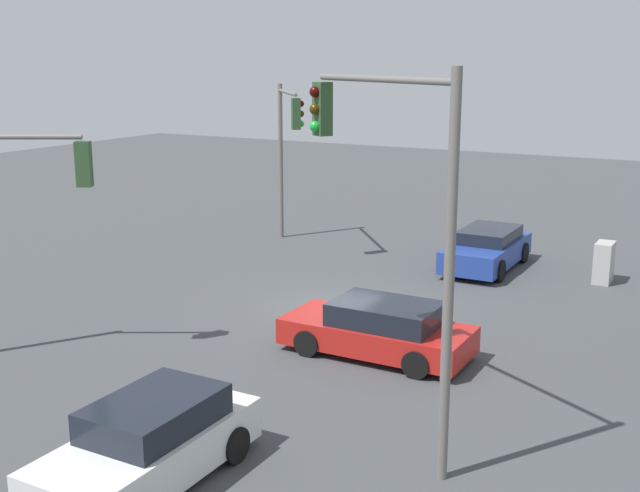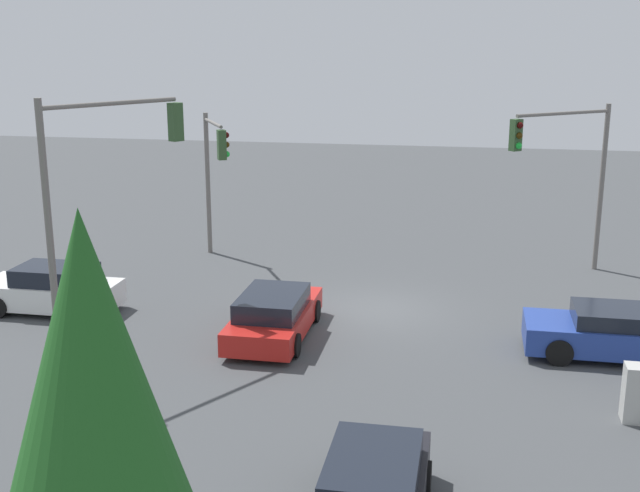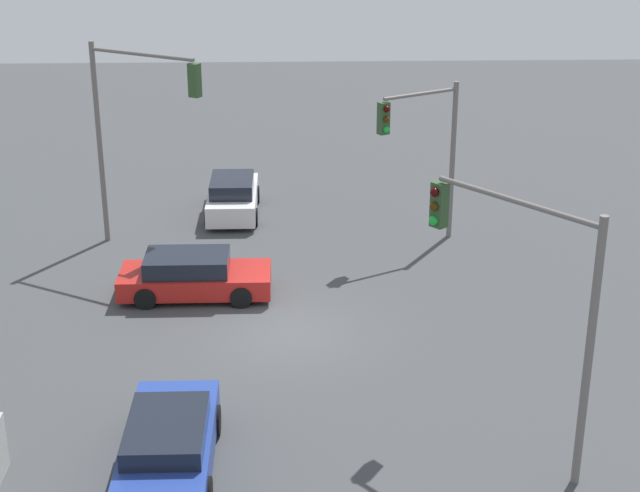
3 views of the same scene
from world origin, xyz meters
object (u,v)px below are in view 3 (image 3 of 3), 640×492
(sedan_blue, at_px, (169,444))
(traffic_signal_cross, at_px, (424,138))
(sedan_white, at_px, (233,196))
(sedan_red, at_px, (193,276))
(traffic_signal_aux, at_px, (134,113))
(traffic_signal_main, at_px, (523,278))

(sedan_blue, xyz_separation_m, traffic_signal_cross, (-13.44, 7.22, 3.11))
(sedan_white, height_order, sedan_red, sedan_white)
(traffic_signal_cross, distance_m, traffic_signal_aux, 9.62)
(traffic_signal_cross, relative_size, traffic_signal_aux, 0.80)
(traffic_signal_main, relative_size, traffic_signal_aux, 0.87)
(traffic_signal_main, distance_m, traffic_signal_cross, 12.81)
(sedan_white, distance_m, traffic_signal_cross, 8.00)
(sedan_red, height_order, traffic_signal_cross, traffic_signal_cross)
(traffic_signal_main, height_order, traffic_signal_cross, traffic_signal_main)
(traffic_signal_aux, bearing_deg, sedan_blue, -49.40)
(sedan_blue, height_order, traffic_signal_cross, traffic_signal_cross)
(sedan_red, distance_m, traffic_signal_aux, 6.10)
(sedan_white, distance_m, traffic_signal_aux, 6.00)
(traffic_signal_cross, bearing_deg, sedan_white, -55.01)
(sedan_white, height_order, traffic_signal_cross, traffic_signal_cross)
(sedan_white, relative_size, traffic_signal_aux, 0.61)
(sedan_blue, height_order, traffic_signal_main, traffic_signal_main)
(sedan_white, relative_size, traffic_signal_cross, 0.77)
(sedan_white, bearing_deg, traffic_signal_cross, -25.76)
(sedan_red, bearing_deg, traffic_signal_cross, 118.92)
(traffic_signal_aux, bearing_deg, traffic_signal_main, -21.25)
(sedan_blue, relative_size, traffic_signal_aux, 0.66)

